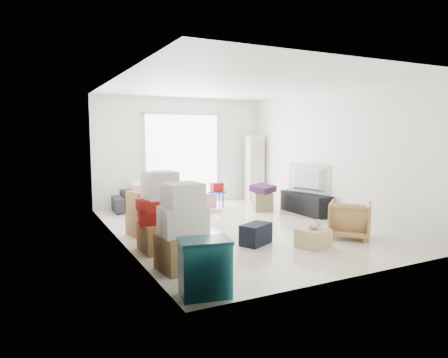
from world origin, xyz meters
name	(u,v)px	position (x,y,z in m)	size (l,w,h in m)	color
room_shell	(239,157)	(0.00, 0.00, 1.35)	(4.98, 6.48, 3.18)	beige
sliding_door	(183,155)	(0.00, 2.98, 1.24)	(2.10, 0.04, 2.33)	white
ac_tower	(255,168)	(1.95, 2.65, 0.88)	(0.45, 0.30, 1.75)	silver
tv_console	(306,203)	(2.00, 0.49, 0.23)	(0.42, 1.39, 0.46)	black
television	(306,190)	(2.00, 0.49, 0.54)	(1.14, 0.66, 0.15)	black
sofa	(150,196)	(-1.01, 2.50, 0.33)	(1.71, 0.50, 0.67)	#27272C
pillow_left	(139,180)	(-1.29, 2.46, 0.74)	(0.42, 0.33, 0.13)	#C18D9A
pillow_right	(163,179)	(-0.71, 2.47, 0.73)	(0.35, 0.28, 0.12)	#C18D9A
armchair	(350,218)	(1.37, -1.52, 0.35)	(0.68, 0.63, 0.70)	#AD784D
storage_bins	(205,267)	(-1.90, -2.70, 0.32)	(0.62, 0.49, 0.65)	#1A5E64
box_stack_a	(183,231)	(-1.80, -1.76, 0.52)	(0.69, 0.60, 1.16)	olive
box_stack_b	(160,216)	(-1.80, -0.79, 0.53)	(0.71, 0.62, 1.22)	olive
box_stack_c	(144,213)	(-1.77, 0.30, 0.38)	(0.59, 0.55, 0.79)	olive
loose_box	(189,226)	(-1.09, -0.16, 0.17)	(0.42, 0.42, 0.35)	olive
duffel_bag	(256,234)	(-0.31, -1.17, 0.17)	(0.53, 0.32, 0.34)	black
ottoman	(263,202)	(1.32, 1.21, 0.21)	(0.42, 0.42, 0.42)	olive
blanket	(263,190)	(1.32, 1.21, 0.49)	(0.46, 0.46, 0.14)	#3C1C47
kids_table	(217,190)	(0.56, 2.13, 0.42)	(0.47, 0.47, 0.60)	#1628C4
toy_walker	(212,207)	(0.20, 1.62, 0.12)	(0.33, 0.30, 0.42)	silver
wood_crate	(313,238)	(0.42, -1.72, 0.15)	(0.44, 0.44, 0.29)	#DEC780
plush_bunny	(315,225)	(0.45, -1.71, 0.36)	(0.28, 0.16, 0.14)	#B2ADA8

